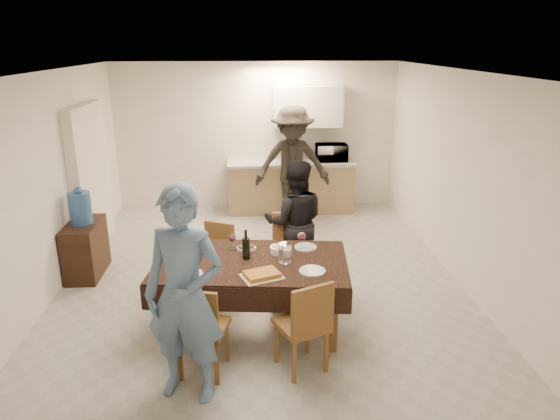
# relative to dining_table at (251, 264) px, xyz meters

# --- Properties ---
(floor) EXTENTS (5.00, 6.00, 0.02)m
(floor) POSITION_rel_dining_table_xyz_m (0.13, 1.18, -0.73)
(floor) COLOR #ACACA7
(floor) RESTS_ON ground
(ceiling) EXTENTS (5.00, 6.00, 0.02)m
(ceiling) POSITION_rel_dining_table_xyz_m (0.13, 1.18, 1.87)
(ceiling) COLOR white
(ceiling) RESTS_ON wall_back
(wall_back) EXTENTS (5.00, 0.02, 2.60)m
(wall_back) POSITION_rel_dining_table_xyz_m (0.13, 4.18, 0.57)
(wall_back) COLOR white
(wall_back) RESTS_ON floor
(wall_front) EXTENTS (5.00, 0.02, 2.60)m
(wall_front) POSITION_rel_dining_table_xyz_m (0.13, -1.82, 0.57)
(wall_front) COLOR white
(wall_front) RESTS_ON floor
(wall_left) EXTENTS (0.02, 6.00, 2.60)m
(wall_left) POSITION_rel_dining_table_xyz_m (-2.37, 1.18, 0.57)
(wall_left) COLOR white
(wall_left) RESTS_ON floor
(wall_right) EXTENTS (0.02, 6.00, 2.60)m
(wall_right) POSITION_rel_dining_table_xyz_m (2.63, 1.18, 0.57)
(wall_right) COLOR white
(wall_right) RESTS_ON floor
(stub_partition) EXTENTS (0.15, 1.40, 2.10)m
(stub_partition) POSITION_rel_dining_table_xyz_m (-2.29, 2.38, 0.32)
(stub_partition) COLOR white
(stub_partition) RESTS_ON floor
(kitchen_base_cabinet) EXTENTS (2.20, 0.60, 0.86)m
(kitchen_base_cabinet) POSITION_rel_dining_table_xyz_m (0.73, 3.86, -0.30)
(kitchen_base_cabinet) COLOR #9D875E
(kitchen_base_cabinet) RESTS_ON floor
(kitchen_worktop) EXTENTS (2.24, 0.64, 0.05)m
(kitchen_worktop) POSITION_rel_dining_table_xyz_m (0.73, 3.86, 0.15)
(kitchen_worktop) COLOR #A6A6A1
(kitchen_worktop) RESTS_ON kitchen_base_cabinet
(upper_cabinet) EXTENTS (1.20, 0.34, 0.70)m
(upper_cabinet) POSITION_rel_dining_table_xyz_m (1.03, 4.00, 1.12)
(upper_cabinet) COLOR silver
(upper_cabinet) RESTS_ON wall_back
(dining_table) EXTENTS (2.08, 1.35, 0.77)m
(dining_table) POSITION_rel_dining_table_xyz_m (0.00, 0.00, 0.00)
(dining_table) COLOR black
(dining_table) RESTS_ON floor
(chair_near_left) EXTENTS (0.51, 0.51, 0.50)m
(chair_near_left) POSITION_rel_dining_table_xyz_m (-0.45, -0.84, -0.17)
(chair_near_left) COLOR brown
(chair_near_left) RESTS_ON floor
(chair_near_right) EXTENTS (0.56, 0.57, 0.50)m
(chair_near_right) POSITION_rel_dining_table_xyz_m (0.45, -0.84, -0.17)
(chair_near_right) COLOR brown
(chair_near_right) RESTS_ON floor
(chair_far_left) EXTENTS (0.52, 0.54, 0.47)m
(chair_far_left) POSITION_rel_dining_table_xyz_m (-0.45, 0.67, -0.21)
(chair_far_left) COLOR brown
(chair_far_left) RESTS_ON floor
(chair_far_right) EXTENTS (0.50, 0.50, 0.52)m
(chair_far_right) POSITION_rel_dining_table_xyz_m (0.45, 0.66, -0.15)
(chair_far_right) COLOR brown
(chair_far_right) RESTS_ON floor
(console) EXTENTS (0.39, 0.77, 0.72)m
(console) POSITION_rel_dining_table_xyz_m (-2.15, 1.40, -0.38)
(console) COLOR black
(console) RESTS_ON floor
(water_jug) EXTENTS (0.27, 0.27, 0.41)m
(water_jug) POSITION_rel_dining_table_xyz_m (-2.15, 1.40, 0.19)
(water_jug) COLOR #386AB2
(water_jug) RESTS_ON console
(wine_bottle) EXTENTS (0.08, 0.08, 0.32)m
(wine_bottle) POSITION_rel_dining_table_xyz_m (-0.05, 0.05, 0.20)
(wine_bottle) COLOR black
(wine_bottle) RESTS_ON dining_table
(water_pitcher) EXTENTS (0.13, 0.13, 0.20)m
(water_pitcher) POSITION_rel_dining_table_xyz_m (0.35, -0.05, 0.14)
(water_pitcher) COLOR white
(water_pitcher) RESTS_ON dining_table
(savoury_tart) EXTENTS (0.46, 0.40, 0.05)m
(savoury_tart) POSITION_rel_dining_table_xyz_m (0.10, -0.38, 0.06)
(savoury_tart) COLOR #B57A35
(savoury_tart) RESTS_ON dining_table
(salad_bowl) EXTENTS (0.19, 0.19, 0.07)m
(salad_bowl) POSITION_rel_dining_table_xyz_m (0.30, 0.18, 0.07)
(salad_bowl) COLOR silver
(salad_bowl) RESTS_ON dining_table
(mushroom_dish) EXTENTS (0.19, 0.19, 0.03)m
(mushroom_dish) POSITION_rel_dining_table_xyz_m (-0.05, 0.28, 0.05)
(mushroom_dish) COLOR silver
(mushroom_dish) RESTS_ON dining_table
(wine_glass_a) EXTENTS (0.08, 0.08, 0.18)m
(wine_glass_a) POSITION_rel_dining_table_xyz_m (-0.55, -0.25, 0.12)
(wine_glass_a) COLOR white
(wine_glass_a) RESTS_ON dining_table
(wine_glass_b) EXTENTS (0.09, 0.09, 0.21)m
(wine_glass_b) POSITION_rel_dining_table_xyz_m (0.55, 0.25, 0.14)
(wine_glass_b) COLOR white
(wine_glass_b) RESTS_ON dining_table
(wine_glass_c) EXTENTS (0.09, 0.09, 0.19)m
(wine_glass_c) POSITION_rel_dining_table_xyz_m (-0.20, 0.30, 0.13)
(wine_glass_c) COLOR white
(wine_glass_c) RESTS_ON dining_table
(plate_near_left) EXTENTS (0.26, 0.26, 0.01)m
(plate_near_left) POSITION_rel_dining_table_xyz_m (-0.60, -0.30, 0.04)
(plate_near_left) COLOR silver
(plate_near_left) RESTS_ON dining_table
(plate_near_right) EXTENTS (0.26, 0.26, 0.02)m
(plate_near_right) POSITION_rel_dining_table_xyz_m (0.60, -0.30, 0.04)
(plate_near_right) COLOR silver
(plate_near_right) RESTS_ON dining_table
(plate_far_left) EXTENTS (0.28, 0.28, 0.02)m
(plate_far_left) POSITION_rel_dining_table_xyz_m (-0.60, 0.30, 0.04)
(plate_far_left) COLOR silver
(plate_far_left) RESTS_ON dining_table
(plate_far_right) EXTENTS (0.25, 0.25, 0.01)m
(plate_far_right) POSITION_rel_dining_table_xyz_m (0.60, 0.30, 0.04)
(plate_far_right) COLOR silver
(plate_far_right) RESTS_ON dining_table
(microwave) EXTENTS (0.54, 0.37, 0.30)m
(microwave) POSITION_rel_dining_table_xyz_m (1.46, 3.86, 0.33)
(microwave) COLOR silver
(microwave) RESTS_ON kitchen_worktop
(person_near) EXTENTS (0.79, 0.62, 1.89)m
(person_near) POSITION_rel_dining_table_xyz_m (-0.55, -1.05, 0.21)
(person_near) COLOR slate
(person_near) RESTS_ON floor
(person_far) EXTENTS (0.80, 0.63, 1.58)m
(person_far) POSITION_rel_dining_table_xyz_m (0.55, 1.05, 0.06)
(person_far) COLOR black
(person_far) RESTS_ON floor
(person_kitchen) EXTENTS (1.25, 0.72, 1.94)m
(person_kitchen) POSITION_rel_dining_table_xyz_m (0.72, 3.41, 0.24)
(person_kitchen) COLOR black
(person_kitchen) RESTS_ON floor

